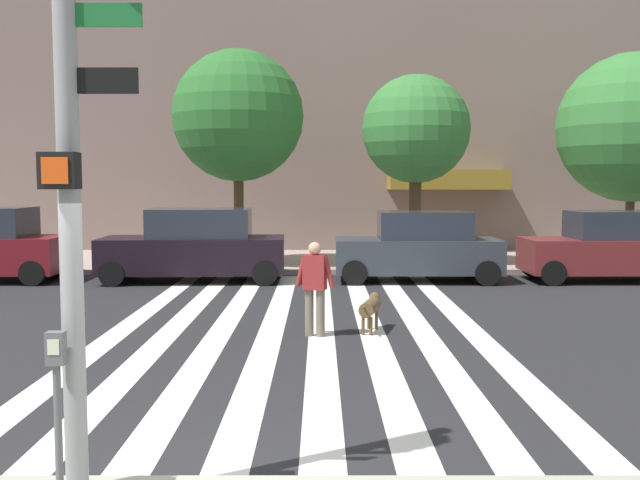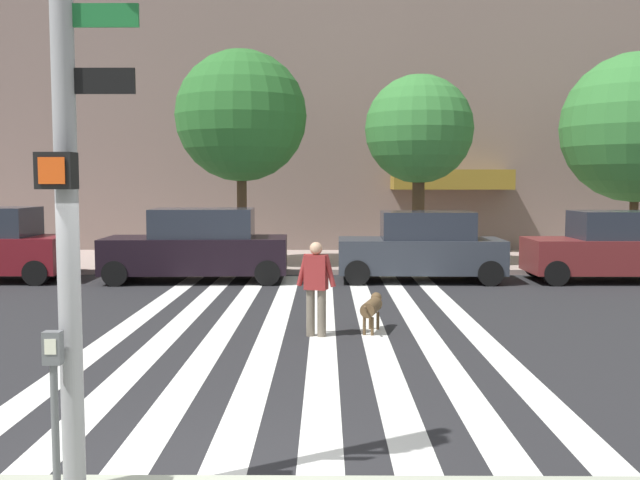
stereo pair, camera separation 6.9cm
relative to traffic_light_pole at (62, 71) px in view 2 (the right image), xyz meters
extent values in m
plane|color=#232326|center=(0.84, 7.60, -3.52)|extent=(160.00, 160.00, 0.00)
cube|color=#A68F87|center=(0.84, 17.82, -3.45)|extent=(80.00, 6.00, 0.15)
cube|color=silver|center=(-1.61, 7.60, -3.52)|extent=(0.45, 13.84, 0.01)
cube|color=silver|center=(-0.71, 7.60, -3.52)|extent=(0.45, 13.84, 0.01)
cube|color=silver|center=(0.19, 7.60, -3.52)|extent=(0.45, 13.84, 0.01)
cube|color=silver|center=(1.09, 7.60, -3.52)|extent=(0.45, 13.84, 0.01)
cube|color=silver|center=(1.99, 7.60, -3.52)|extent=(0.45, 13.84, 0.01)
cube|color=silver|center=(2.89, 7.60, -3.52)|extent=(0.45, 13.84, 0.01)
cube|color=silver|center=(3.79, 7.60, -3.52)|extent=(0.45, 13.84, 0.01)
cube|color=silver|center=(4.69, 7.60, -3.52)|extent=(0.45, 13.84, 0.01)
cube|color=olive|center=(6.54, 20.22, -0.77)|extent=(4.23, 1.60, 0.70)
cylinder|color=gray|center=(-0.01, 0.05, -0.47)|extent=(0.18, 0.18, 5.80)
cube|color=black|center=(-0.01, -0.15, -0.77)|extent=(0.28, 0.18, 0.28)
cube|color=#E54C14|center=(-0.01, -0.25, -0.77)|extent=(0.20, 0.01, 0.20)
cube|color=#19662D|center=(0.29, 0.05, 0.43)|extent=(0.60, 0.03, 0.18)
cube|color=black|center=(0.27, 0.05, -0.07)|extent=(0.56, 0.03, 0.20)
cylinder|color=#515456|center=(-0.08, -0.13, -2.82)|extent=(0.06, 0.06, 1.10)
cube|color=#515456|center=(-0.08, -0.13, -2.14)|extent=(0.14, 0.10, 0.26)
cube|color=beige|center=(-0.08, -0.18, -2.12)|extent=(0.09, 0.01, 0.12)
cylinder|color=black|center=(-5.43, 12.66, -3.19)|extent=(0.66, 0.22, 0.66)
cylinder|color=black|center=(-5.44, 14.42, -3.19)|extent=(0.66, 0.22, 0.66)
cube|color=black|center=(-1.44, 13.53, -2.80)|extent=(4.93, 2.15, 0.94)
cube|color=#232833|center=(-1.24, 13.54, -1.95)|extent=(2.73, 1.83, 0.77)
cylinder|color=black|center=(-3.35, 12.55, -3.19)|extent=(0.67, 0.25, 0.66)
cylinder|color=black|center=(-3.42, 14.35, -3.19)|extent=(0.67, 0.25, 0.66)
cylinder|color=black|center=(0.54, 12.70, -3.19)|extent=(0.67, 0.25, 0.66)
cylinder|color=black|center=(0.47, 14.51, -3.19)|extent=(0.67, 0.25, 0.66)
cube|color=#2E333B|center=(4.58, 13.53, -2.82)|extent=(4.40, 1.89, 0.90)
cube|color=#232833|center=(4.75, 13.52, -2.01)|extent=(2.44, 1.64, 0.73)
cylinder|color=black|center=(2.86, 12.73, -3.19)|extent=(0.66, 0.23, 0.66)
cylinder|color=black|center=(2.89, 14.39, -3.19)|extent=(0.66, 0.23, 0.66)
cylinder|color=black|center=(6.27, 12.67, -3.19)|extent=(0.66, 0.23, 0.66)
cylinder|color=black|center=(6.30, 14.32, -3.19)|extent=(0.66, 0.23, 0.66)
cube|color=maroon|center=(9.73, 13.53, -2.82)|extent=(4.52, 1.85, 0.90)
cube|color=#232833|center=(9.91, 13.53, -2.00)|extent=(2.40, 1.62, 0.74)
cylinder|color=black|center=(7.96, 12.68, -3.19)|extent=(0.66, 0.22, 0.66)
cylinder|color=black|center=(7.95, 14.35, -3.19)|extent=(0.66, 0.22, 0.66)
cylinder|color=#4C3823|center=(-0.49, 16.08, -1.67)|extent=(0.30, 0.30, 3.41)
sphere|color=#286628|center=(-0.49, 16.08, 1.12)|extent=(3.94, 3.94, 3.94)
cylinder|color=#4C3823|center=(4.87, 16.21, -1.77)|extent=(0.37, 0.37, 3.21)
sphere|color=#337533|center=(4.87, 16.21, 0.74)|extent=(3.27, 3.27, 3.27)
cylinder|color=#4C3823|center=(11.52, 16.44, -1.91)|extent=(0.26, 0.26, 2.91)
sphere|color=#337533|center=(11.52, 16.44, 0.79)|extent=(4.55, 4.55, 4.55)
cylinder|color=#6B6051|center=(1.78, 6.64, -3.11)|extent=(0.18, 0.18, 0.82)
cylinder|color=#6B6051|center=(1.97, 6.59, -3.11)|extent=(0.18, 0.18, 0.82)
cube|color=maroon|center=(1.88, 6.62, -2.40)|extent=(0.43, 0.33, 0.60)
cylinder|color=maroon|center=(1.65, 6.68, -2.37)|extent=(0.24, 0.14, 0.57)
cylinder|color=maroon|center=(2.11, 6.56, -2.37)|extent=(0.24, 0.14, 0.57)
sphere|color=tan|center=(1.88, 6.62, -1.99)|extent=(0.27, 0.27, 0.22)
cylinder|color=brown|center=(2.85, 6.96, -3.07)|extent=(0.44, 0.79, 0.26)
sphere|color=brown|center=(2.97, 7.40, -2.97)|extent=(0.24, 0.24, 0.20)
cylinder|color=brown|center=(2.73, 6.50, -3.02)|extent=(0.09, 0.24, 0.16)
cylinder|color=brown|center=(2.85, 7.23, -3.36)|extent=(0.07, 0.07, 0.32)
cylinder|color=brown|center=(2.99, 7.19, -3.36)|extent=(0.07, 0.07, 0.32)
cylinder|color=brown|center=(2.72, 6.72, -3.36)|extent=(0.07, 0.07, 0.32)
cylinder|color=brown|center=(2.85, 6.69, -3.36)|extent=(0.07, 0.07, 0.32)
camera|label=1|loc=(1.97, -5.59, -0.86)|focal=40.20mm
camera|label=2|loc=(2.04, -5.59, -0.86)|focal=40.20mm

